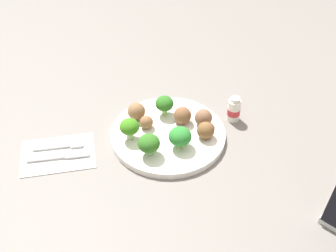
# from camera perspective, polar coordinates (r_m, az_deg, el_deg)

# --- Properties ---
(ground_plane) EXTENTS (4.00, 4.00, 0.00)m
(ground_plane) POSITION_cam_1_polar(r_m,az_deg,el_deg) (1.07, 0.00, -1.45)
(ground_plane) COLOR slate
(plate) EXTENTS (0.28, 0.28, 0.02)m
(plate) POSITION_cam_1_polar(r_m,az_deg,el_deg) (1.07, 0.00, -1.13)
(plate) COLOR white
(plate) RESTS_ON ground_plane
(broccoli_floret_back_right) EXTENTS (0.05, 0.05, 0.05)m
(broccoli_floret_back_right) POSITION_cam_1_polar(r_m,az_deg,el_deg) (1.00, 1.59, -1.39)
(broccoli_floret_back_right) COLOR #9AB869
(broccoli_floret_back_right) RESTS_ON plate
(broccoli_floret_near_rim) EXTENTS (0.05, 0.05, 0.05)m
(broccoli_floret_near_rim) POSITION_cam_1_polar(r_m,az_deg,el_deg) (0.98, -2.51, -2.31)
(broccoli_floret_near_rim) COLOR #96CB82
(broccoli_floret_near_rim) RESTS_ON plate
(broccoli_floret_center) EXTENTS (0.05, 0.05, 0.06)m
(broccoli_floret_center) POSITION_cam_1_polar(r_m,az_deg,el_deg) (1.02, -5.01, -0.33)
(broccoli_floret_center) COLOR #A4BE84
(broccoli_floret_center) RESTS_ON plate
(broccoli_floret_mid_left) EXTENTS (0.05, 0.05, 0.05)m
(broccoli_floret_mid_left) POSITION_cam_1_polar(r_m,az_deg,el_deg) (1.09, -0.46, 2.92)
(broccoli_floret_mid_left) COLOR #97C772
(broccoli_floret_mid_left) RESTS_ON plate
(meatball_back_right) EXTENTS (0.04, 0.04, 0.04)m
(meatball_back_right) POSITION_cam_1_polar(r_m,az_deg,el_deg) (1.09, -4.14, 1.93)
(meatball_back_right) COLOR brown
(meatball_back_right) RESTS_ON plate
(meatball_center) EXTENTS (0.04, 0.04, 0.04)m
(meatball_center) POSITION_cam_1_polar(r_m,az_deg,el_deg) (1.08, 1.90, 1.39)
(meatball_center) COLOR brown
(meatball_center) RESTS_ON plate
(meatball_front_right) EXTENTS (0.04, 0.04, 0.04)m
(meatball_front_right) POSITION_cam_1_polar(r_m,az_deg,el_deg) (1.04, 4.94, -0.58)
(meatball_front_right) COLOR brown
(meatball_front_right) RESTS_ON plate
(meatball_far_rim) EXTENTS (0.03, 0.03, 0.03)m
(meatball_far_rim) POSITION_cam_1_polar(r_m,az_deg,el_deg) (1.07, -2.85, 0.50)
(meatball_far_rim) COLOR brown
(meatball_far_rim) RESTS_ON plate
(meatball_front_left) EXTENTS (0.04, 0.04, 0.04)m
(meatball_front_left) POSITION_cam_1_polar(r_m,az_deg,el_deg) (1.07, 4.65, 1.11)
(meatball_front_left) COLOR brown
(meatball_front_left) RESTS_ON plate
(napkin) EXTENTS (0.17, 0.13, 0.01)m
(napkin) POSITION_cam_1_polar(r_m,az_deg,el_deg) (1.06, -14.17, -3.40)
(napkin) COLOR white
(napkin) RESTS_ON ground_plane
(fork) EXTENTS (0.12, 0.03, 0.01)m
(fork) POSITION_cam_1_polar(r_m,az_deg,el_deg) (1.07, -13.81, -2.50)
(fork) COLOR silver
(fork) RESTS_ON napkin
(knife) EXTENTS (0.15, 0.03, 0.01)m
(knife) POSITION_cam_1_polar(r_m,az_deg,el_deg) (1.04, -13.82, -3.84)
(knife) COLOR silver
(knife) RESTS_ON napkin
(yogurt_bottle) EXTENTS (0.03, 0.03, 0.07)m
(yogurt_bottle) POSITION_cam_1_polar(r_m,az_deg,el_deg) (1.12, 8.61, 2.10)
(yogurt_bottle) COLOR white
(yogurt_bottle) RESTS_ON ground_plane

